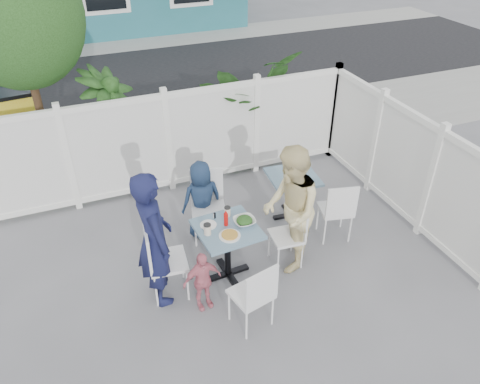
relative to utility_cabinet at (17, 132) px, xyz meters
name	(u,v)px	position (x,y,z in m)	size (l,w,h in m)	color
ground	(216,290)	(2.06, -4.00, -0.65)	(80.00, 80.00, 0.00)	slate
near_sidewalk	(147,149)	(2.06, -0.20, -0.65)	(24.00, 2.60, 0.01)	gray
street	(114,82)	(2.06, 3.50, -0.65)	(24.00, 5.00, 0.01)	black
far_sidewalk	(97,47)	(2.06, 6.60, -0.65)	(24.00, 1.60, 0.01)	gray
fence_back	(168,144)	(2.16, -1.60, 0.13)	(5.86, 0.08, 1.60)	white
fence_right	(401,164)	(5.06, -3.40, 0.13)	(0.08, 3.66, 1.60)	white
tree	(16,17)	(0.46, -0.70, 1.94)	(1.80, 1.62, 3.59)	#382316
utility_cabinet	(17,132)	(0.00, 0.00, 0.00)	(0.70, 0.50, 1.30)	gold
potted_shrub_a	(110,126)	(1.42, -0.90, 0.26)	(1.02, 1.02, 1.82)	#1B3B13
potted_shrub_b	(245,106)	(3.67, -1.00, 0.27)	(1.66, 1.44, 1.85)	#1B3B13
main_table	(227,239)	(2.29, -3.80, -0.08)	(0.75, 0.75, 0.74)	slate
spare_table	(292,185)	(3.57, -2.99, -0.11)	(0.72, 0.72, 0.70)	slate
chair_left	(160,256)	(1.47, -3.80, -0.08)	(0.48, 0.49, 0.99)	white
chair_right	(292,230)	(3.13, -3.86, -0.15)	(0.41, 0.42, 0.86)	white
chair_back	(208,200)	(2.34, -2.92, -0.08)	(0.54, 0.53, 0.97)	white
chair_near	(255,293)	(2.27, -4.67, -0.13)	(0.49, 0.47, 0.90)	white
chair_spare	(338,208)	(3.89, -3.69, -0.12)	(0.49, 0.48, 0.91)	white
man	(154,239)	(1.43, -3.81, 0.20)	(0.62, 0.41, 1.70)	#15183F
woman	(290,210)	(3.07, -3.86, 0.18)	(0.81, 0.63, 1.66)	#E1BF51
boy	(202,200)	(2.27, -2.89, -0.09)	(0.55, 0.36, 1.12)	#192C49
toddler	(202,281)	(1.85, -4.17, -0.26)	(0.46, 0.19, 0.78)	#DA7586
plate_main	(230,236)	(2.26, -3.95, 0.10)	(0.25, 0.25, 0.02)	white
plate_side	(208,225)	(2.10, -3.67, 0.10)	(0.20, 0.20, 0.01)	white
salad_bowl	(244,221)	(2.51, -3.80, 0.12)	(0.26, 0.26, 0.06)	white
coffee_cup_a	(207,230)	(2.04, -3.82, 0.15)	(0.08, 0.08, 0.13)	beige
coffee_cup_b	(227,212)	(2.38, -3.57, 0.15)	(0.07, 0.07, 0.11)	beige
ketchup_bottle	(226,219)	(2.30, -3.74, 0.17)	(0.05, 0.05, 0.17)	red
salt_shaker	(214,216)	(2.21, -3.56, 0.13)	(0.03, 0.03, 0.07)	white
pepper_shaker	(215,216)	(2.22, -3.56, 0.13)	(0.03, 0.03, 0.07)	black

